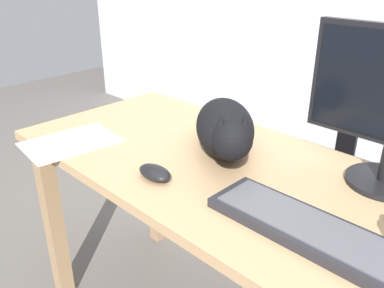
% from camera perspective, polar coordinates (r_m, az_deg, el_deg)
% --- Properties ---
extents(desk, '(1.57, 0.65, 0.76)m').
position_cam_1_polar(desk, '(1.21, 7.56, -8.91)').
color(desk, tan).
rests_on(desk, ground_plane).
extents(office_chair, '(0.50, 0.48, 0.89)m').
position_cam_1_polar(office_chair, '(1.76, 24.06, -9.66)').
color(office_chair, black).
rests_on(office_chair, ground_plane).
extents(keyboard, '(0.44, 0.15, 0.03)m').
position_cam_1_polar(keyboard, '(0.94, 15.49, -11.21)').
color(keyboard, '#232328').
rests_on(keyboard, desk).
extents(cat, '(0.45, 0.46, 0.20)m').
position_cam_1_polar(cat, '(1.25, 4.77, 2.32)').
color(cat, black).
rests_on(cat, desk).
extents(computer_mouse, '(0.11, 0.06, 0.04)m').
position_cam_1_polar(computer_mouse, '(1.12, -5.29, -4.06)').
color(computer_mouse, black).
rests_on(computer_mouse, desk).
extents(paper_sheet, '(0.24, 0.32, 0.00)m').
position_cam_1_polar(paper_sheet, '(1.39, -16.74, 0.23)').
color(paper_sheet, white).
rests_on(paper_sheet, desk).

